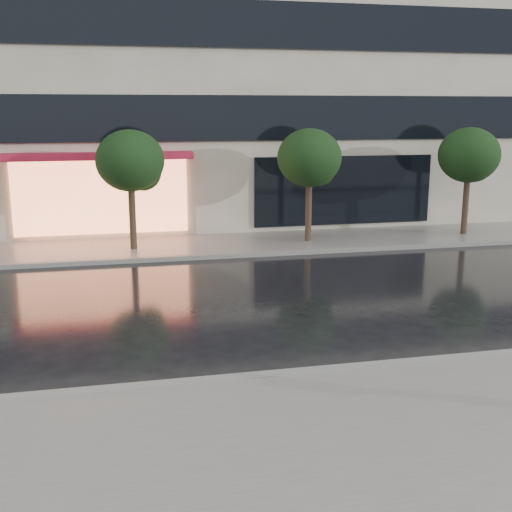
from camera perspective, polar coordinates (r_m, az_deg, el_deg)
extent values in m
plane|color=black|center=(12.50, 4.91, -8.73)|extent=(120.00, 120.00, 0.00)
cube|color=slate|center=(9.71, 10.84, -15.20)|extent=(60.00, 4.50, 0.12)
cube|color=slate|center=(22.09, -3.02, 1.01)|extent=(60.00, 3.50, 0.12)
cube|color=gray|center=(11.60, 6.41, -10.17)|extent=(60.00, 0.25, 0.14)
cube|color=gray|center=(20.40, -2.20, 0.06)|extent=(60.00, 0.25, 0.14)
cube|color=beige|center=(29.62, -5.92, 21.37)|extent=(30.00, 12.00, 18.00)
cube|color=black|center=(23.29, -3.85, 12.13)|extent=(28.00, 0.12, 1.60)
cube|color=black|center=(23.47, -3.98, 19.96)|extent=(28.00, 0.12, 1.60)
cube|color=#FF8C59|center=(23.19, -13.60, 5.10)|extent=(6.00, 0.10, 2.60)
cube|color=#BB1C3A|center=(22.72, -13.80, 8.62)|extent=(6.40, 0.70, 0.25)
cube|color=black|center=(24.73, 7.83, 5.81)|extent=(7.00, 0.10, 2.60)
cylinder|color=#33261C|center=(21.37, -10.91, 3.23)|extent=(0.22, 0.22, 2.20)
ellipsoid|color=black|center=(21.14, -11.13, 8.32)|extent=(2.20, 2.20, 1.98)
sphere|color=black|center=(21.39, -10.02, 7.33)|extent=(1.20, 1.20, 1.20)
cylinder|color=#33261C|center=(22.34, 4.68, 3.84)|extent=(0.22, 0.22, 2.20)
ellipsoid|color=black|center=(22.12, 4.77, 8.70)|extent=(2.20, 2.20, 1.98)
sphere|color=black|center=(22.47, 5.59, 7.73)|extent=(1.20, 1.20, 1.20)
cylinder|color=#33261C|center=(24.77, 18.10, 4.13)|extent=(0.22, 0.22, 2.20)
ellipsoid|color=black|center=(24.58, 18.41, 8.51)|extent=(2.20, 2.20, 1.98)
sphere|color=black|center=(24.98, 18.91, 7.61)|extent=(1.20, 1.20, 1.20)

